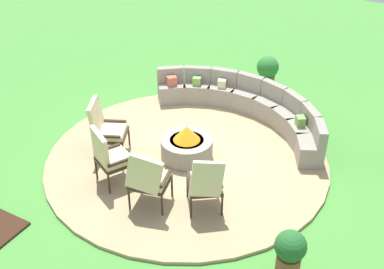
# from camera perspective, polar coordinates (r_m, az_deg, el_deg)

# --- Properties ---
(ground_plane) EXTENTS (24.00, 24.00, 0.00)m
(ground_plane) POSITION_cam_1_polar(r_m,az_deg,el_deg) (9.08, -0.62, -2.99)
(ground_plane) COLOR #478C38
(patio_circle) EXTENTS (5.26, 5.26, 0.06)m
(patio_circle) POSITION_cam_1_polar(r_m,az_deg,el_deg) (9.06, -0.62, -2.84)
(patio_circle) COLOR tan
(patio_circle) RESTS_ON ground_plane
(fire_pit) EXTENTS (0.97, 0.97, 0.67)m
(fire_pit) POSITION_cam_1_polar(r_m,az_deg,el_deg) (8.90, -0.63, -1.33)
(fire_pit) COLOR gray
(fire_pit) RESTS_ON patio_circle
(curved_stone_bench) EXTENTS (4.13, 1.86, 0.77)m
(curved_stone_bench) POSITION_cam_1_polar(r_m,az_deg,el_deg) (10.17, 6.62, 3.37)
(curved_stone_bench) COLOR gray
(curved_stone_bench) RESTS_ON patio_circle
(lounge_chair_front_left) EXTENTS (0.79, 0.80, 1.11)m
(lounge_chair_front_left) POSITION_cam_1_polar(r_m,az_deg,el_deg) (9.01, -10.25, 0.84)
(lounge_chair_front_left) COLOR #2D2319
(lounge_chair_front_left) RESTS_ON patio_circle
(lounge_chair_front_right) EXTENTS (0.75, 0.76, 1.12)m
(lounge_chair_front_right) POSITION_cam_1_polar(r_m,az_deg,el_deg) (8.22, -9.81, -2.46)
(lounge_chair_front_right) COLOR #2D2319
(lounge_chair_front_right) RESTS_ON patio_circle
(lounge_chair_back_left) EXTENTS (0.72, 0.68, 1.07)m
(lounge_chair_back_left) POSITION_cam_1_polar(r_m,az_deg,el_deg) (7.64, -5.24, -5.22)
(lounge_chair_back_left) COLOR #2D2319
(lounge_chair_back_left) RESTS_ON patio_circle
(lounge_chair_back_right) EXTENTS (0.76, 0.79, 1.05)m
(lounge_chair_back_right) POSITION_cam_1_polar(r_m,az_deg,el_deg) (7.54, 1.59, -5.70)
(lounge_chair_back_right) COLOR #2D2319
(lounge_chair_back_right) RESTS_ON patio_circle
(potted_plant_1) EXTENTS (0.53, 0.53, 0.78)m
(potted_plant_1) POSITION_cam_1_polar(r_m,az_deg,el_deg) (11.68, 8.95, 7.55)
(potted_plant_1) COLOR brown
(potted_plant_1) RESTS_ON ground_plane
(potted_plant_2) EXTENTS (0.45, 0.45, 0.71)m
(potted_plant_2) POSITION_cam_1_polar(r_m,az_deg,el_deg) (6.88, 11.55, -13.36)
(potted_plant_2) COLOR brown
(potted_plant_2) RESTS_ON ground_plane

